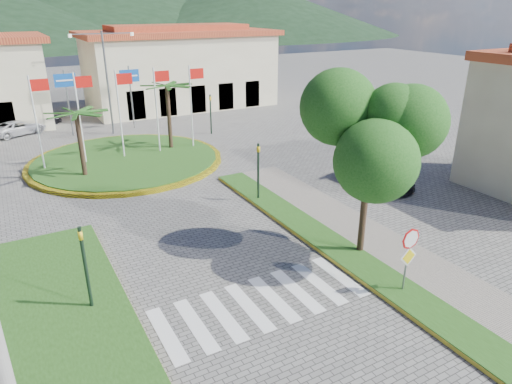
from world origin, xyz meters
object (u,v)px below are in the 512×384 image
roundabout_island (127,160)px  white_van (19,128)px  car_dark_b (190,102)px  car_side_right (377,175)px  stop_sign (409,250)px  deciduous_tree (371,135)px  car_dark_a (42,119)px

roundabout_island → white_van: roundabout_island is taller
car_dark_b → car_side_right: 25.38m
roundabout_island → stop_sign: size_ratio=4.79×
stop_sign → deciduous_tree: bearing=78.8°
deciduous_tree → car_dark_b: size_ratio=1.66×
car_dark_a → roundabout_island: bearing=-175.0°
stop_sign → deciduous_tree: deciduous_tree is taller
car_dark_a → car_side_right: 29.82m
stop_sign → white_van: bearing=108.8°
car_dark_b → car_dark_a: bearing=105.7°
car_dark_a → car_dark_b: (13.87, -0.22, 0.13)m
roundabout_island → car_dark_a: roundabout_island is taller
stop_sign → car_side_right: 10.96m
deciduous_tree → car_dark_a: 32.81m
stop_sign → car_side_right: stop_sign is taller
roundabout_island → deciduous_tree: (5.50, -17.00, 5.01)m
white_van → stop_sign: bearing=174.1°
roundabout_island → car_side_right: roundabout_island is taller
white_van → car_dark_b: bearing=-105.6°
deciduous_tree → car_dark_a: (-9.28, 31.13, -4.63)m
white_van → car_dark_b: 16.05m
roundabout_island → car_dark_b: roundabout_island is taller
roundabout_island → white_van: (-5.77, 11.38, 0.41)m
stop_sign → car_dark_a: (-8.68, 34.17, -1.24)m
roundabout_island → white_van: 12.76m
deciduous_tree → car_side_right: size_ratio=1.49×
stop_sign → car_dark_b: bearing=81.3°
stop_sign → car_dark_a: 35.27m
deciduous_tree → white_van: deciduous_tree is taller
white_van → car_dark_b: (15.85, 2.53, 0.09)m
stop_sign → white_van: (-10.66, 31.41, -1.21)m
deciduous_tree → car_side_right: (6.09, 5.57, -4.51)m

